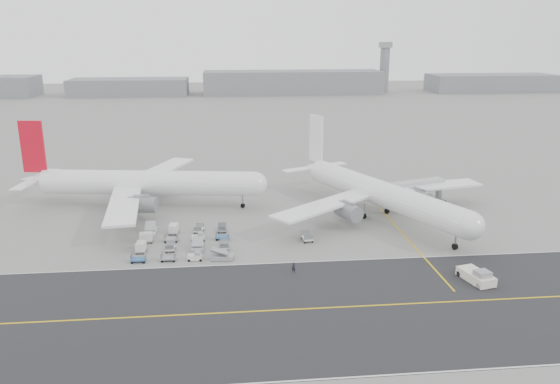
{
  "coord_description": "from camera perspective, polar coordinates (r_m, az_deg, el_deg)",
  "views": [
    {
      "loc": [
        -2.57,
        -84.23,
        36.04
      ],
      "look_at": [
        7.13,
        12.0,
        7.98
      ],
      "focal_mm": 35.0,
      "sensor_mm": 36.0,
      "label": 1
    }
  ],
  "objects": [
    {
      "name": "airliner_a",
      "position": [
        120.7,
        -14.15,
        0.96
      ],
      "size": [
        53.72,
        52.79,
        18.6
      ],
      "rotation": [
        0.0,
        0.0,
        1.43
      ],
      "color": "white",
      "rests_on": "ground"
    },
    {
      "name": "horizon_buildings",
      "position": [
        347.64,
        -0.36,
        10.23
      ],
      "size": [
        520.0,
        28.0,
        28.0
      ],
      "primitive_type": null,
      "color": "gray",
      "rests_on": "ground"
    },
    {
      "name": "ground",
      "position": [
        91.65,
        -3.71,
        -7.01
      ],
      "size": [
        700.0,
        700.0,
        0.0
      ],
      "primitive_type": "plane",
      "color": "gray",
      "rests_on": "ground"
    },
    {
      "name": "ground_crew_a",
      "position": [
        86.32,
        1.44,
        -7.89
      ],
      "size": [
        0.72,
        0.61,
        1.68
      ],
      "primitive_type": "imported",
      "rotation": [
        0.0,
        0.0,
        -0.41
      ],
      "color": "black",
      "rests_on": "ground"
    },
    {
      "name": "taxiway",
      "position": [
        75.79,
        0.7,
        -12.2
      ],
      "size": [
        220.0,
        59.0,
        0.03
      ],
      "color": "#2B2B2E",
      "rests_on": "ground"
    },
    {
      "name": "gse_cluster",
      "position": [
        98.55,
        -10.01,
        -5.53
      ],
      "size": [
        22.88,
        22.18,
        1.91
      ],
      "primitive_type": null,
      "rotation": [
        0.0,
        0.0,
        -0.08
      ],
      "color": "#95959A",
      "rests_on": "ground"
    },
    {
      "name": "control_tower",
      "position": [
        364.52,
        10.87,
        12.79
      ],
      "size": [
        7.0,
        7.0,
        31.25
      ],
      "color": "gray",
      "rests_on": "ground"
    },
    {
      "name": "pushback_tug",
      "position": [
        88.32,
        19.87,
        -8.27
      ],
      "size": [
        4.2,
        8.02,
        2.26
      ],
      "rotation": [
        0.0,
        0.0,
        0.24
      ],
      "color": "silver",
      "rests_on": "ground"
    },
    {
      "name": "airliner_b",
      "position": [
        112.37,
        10.16,
        -0.01
      ],
      "size": [
        47.94,
        49.14,
        18.02
      ],
      "rotation": [
        0.0,
        0.0,
        0.43
      ],
      "color": "white",
      "rests_on": "ground"
    },
    {
      "name": "stray_dolly",
      "position": [
        99.29,
        2.85,
        -5.12
      ],
      "size": [
        1.95,
        2.9,
        1.69
      ],
      "primitive_type": null,
      "rotation": [
        0.0,
        0.0,
        0.1
      ],
      "color": "silver",
      "rests_on": "ground"
    },
    {
      "name": "jet_bridge",
      "position": [
        122.05,
        14.01,
        0.43
      ],
      "size": [
        15.0,
        7.11,
        5.64
      ],
      "rotation": [
        0.0,
        0.0,
        0.31
      ],
      "color": "gray",
      "rests_on": "ground"
    }
  ]
}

